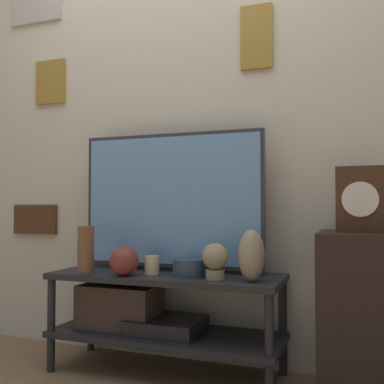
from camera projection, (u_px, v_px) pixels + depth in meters
name	position (u px, v px, depth m)	size (l,w,h in m)	color
wall_back	(184.00, 114.00, 2.53)	(6.40, 0.08, 2.70)	beige
media_console	(150.00, 309.00, 2.28)	(1.17, 0.42, 0.49)	#232326
television	(171.00, 200.00, 2.36)	(0.99, 0.05, 0.72)	#333338
vase_wide_bowl	(189.00, 267.00, 2.17)	(0.16, 0.16, 0.08)	#2D4251
vase_round_glass	(124.00, 261.00, 2.18)	(0.14, 0.14, 0.14)	brown
vase_urn_stoneware	(252.00, 256.00, 2.01)	(0.12, 0.12, 0.23)	tan
vase_tall_ceramic	(86.00, 250.00, 2.26)	(0.08, 0.08, 0.24)	brown
candle_jar	(152.00, 265.00, 2.23)	(0.07, 0.07, 0.09)	beige
decorative_bust	(215.00, 259.00, 2.08)	(0.12, 0.12, 0.17)	tan
side_table	(369.00, 316.00, 1.92)	(0.41, 0.41, 0.72)	black
mantel_clock	(360.00, 199.00, 1.94)	(0.20, 0.11, 0.28)	#422819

